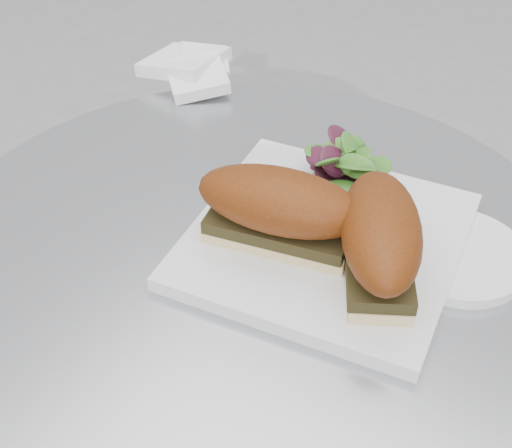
{
  "coord_description": "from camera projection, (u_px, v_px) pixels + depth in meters",
  "views": [
    {
      "loc": [
        0.32,
        -0.43,
        1.23
      ],
      "look_at": [
        -0.0,
        0.01,
        0.77
      ],
      "focal_mm": 50.0,
      "sensor_mm": 36.0,
      "label": 1
    }
  ],
  "objects": [
    {
      "name": "saucer",
      "position": [
        458.0,
        255.0,
        0.72
      ],
      "size": [
        0.14,
        0.14,
        0.01
      ],
      "primitive_type": "cylinder",
      "color": "silver",
      "rests_on": "table"
    },
    {
      "name": "salad",
      "position": [
        351.0,
        170.0,
        0.77
      ],
      "size": [
        0.1,
        0.1,
        0.05
      ],
      "primitive_type": null,
      "color": "#3D802A",
      "rests_on": "plate"
    },
    {
      "name": "sandwich_right",
      "position": [
        380.0,
        237.0,
        0.66
      ],
      "size": [
        0.15,
        0.18,
        0.08
      ],
      "rotation": [
        0.0,
        0.0,
        -1.0
      ],
      "color": "beige",
      "rests_on": "plate"
    },
    {
      "name": "table",
      "position": [
        253.0,
        399.0,
        0.88
      ],
      "size": [
        0.7,
        0.7,
        0.73
      ],
      "color": "#A7A8AE",
      "rests_on": "ground"
    },
    {
      "name": "sandwich_left",
      "position": [
        280.0,
        208.0,
        0.69
      ],
      "size": [
        0.18,
        0.12,
        0.08
      ],
      "rotation": [
        0.0,
        0.0,
        0.28
      ],
      "color": "beige",
      "rests_on": "plate"
    },
    {
      "name": "plate",
      "position": [
        325.0,
        240.0,
        0.73
      ],
      "size": [
        0.31,
        0.31,
        0.02
      ],
      "primitive_type": "cube",
      "rotation": [
        0.0,
        0.0,
        0.2
      ],
      "color": "silver",
      "rests_on": "table"
    },
    {
      "name": "napkin",
      "position": [
        191.0,
        76.0,
        0.99
      ],
      "size": [
        0.15,
        0.15,
        0.02
      ],
      "primitive_type": null,
      "rotation": [
        0.0,
        0.0,
        -0.16
      ],
      "color": "white",
      "rests_on": "table"
    }
  ]
}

